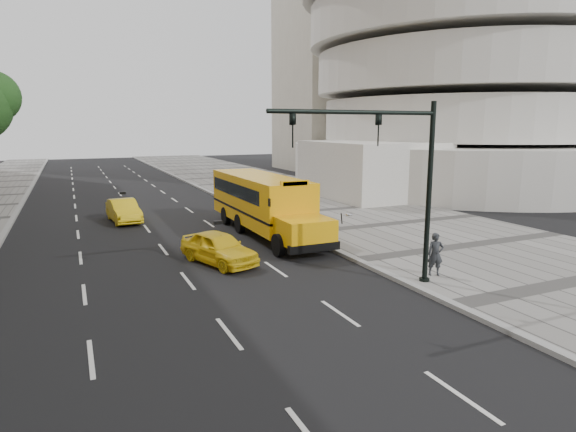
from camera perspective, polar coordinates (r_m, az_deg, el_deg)
name	(u,v)px	position (r m, az deg, el deg)	size (l,w,h in m)	color
ground	(185,247)	(23.06, -12.14, -3.64)	(140.00, 140.00, 0.00)	black
sidewalk_museum	(395,224)	(28.03, 12.56, -0.98)	(12.00, 140.00, 0.15)	gray
curb_museum	(300,234)	(24.94, 1.44, -2.15)	(0.30, 140.00, 0.15)	gray
guggenheim	(429,46)	(53.40, 16.40, 18.80)	(33.20, 42.20, 35.00)	silver
school_bus	(262,199)	(25.49, -3.16, 1.98)	(2.96, 11.56, 3.19)	#F8AC0A
taxi_near	(219,248)	(19.98, -8.22, -3.73)	(1.58, 3.92, 1.33)	yellow
taxi_far	(124,211)	(30.02, -18.90, 0.60)	(1.41, 4.04, 1.33)	yellow
pedestrian	(435,254)	(18.52, 17.08, -4.36)	(0.58, 0.38, 1.59)	#282B2F
traffic_signal	(397,172)	(16.31, 12.74, 5.12)	(6.18, 0.36, 6.40)	black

